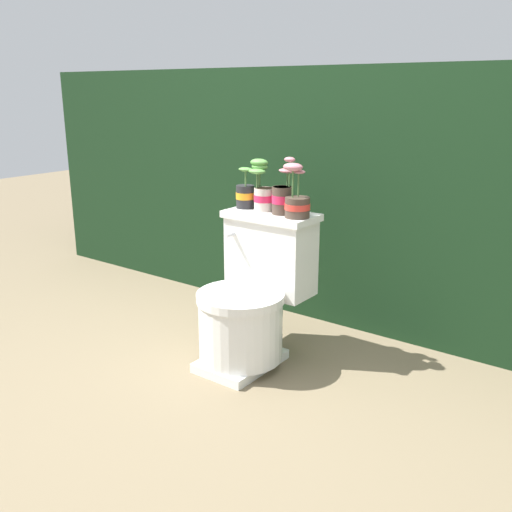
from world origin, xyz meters
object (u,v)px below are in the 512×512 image
toilet (253,298)px  potted_plant_left (245,193)px  potted_plant_midleft (263,190)px  potted_plant_middle (283,196)px  potted_plant_midright (297,201)px

toilet → potted_plant_left: (-0.15, 0.15, 0.43)m
potted_plant_midleft → potted_plant_middle: bearing=-5.7°
potted_plant_midright → toilet: bearing=-141.2°
toilet → potted_plant_midright: size_ratio=2.83×
potted_plant_left → potted_plant_midright: potted_plant_midright is taller
potted_plant_midleft → potted_plant_midright: potted_plant_midright is taller
toilet → potted_plant_middle: size_ratio=2.64×
toilet → potted_plant_midleft: 0.48m
toilet → potted_plant_midright: (0.15, 0.12, 0.43)m
toilet → potted_plant_left: potted_plant_left is taller
potted_plant_middle → potted_plant_midright: 0.09m
potted_plant_middle → potted_plant_midright: size_ratio=1.07×
potted_plant_middle → potted_plant_left: bearing=178.4°
toilet → potted_plant_midleft: (-0.06, 0.15, 0.45)m
potted_plant_left → potted_plant_middle: 0.21m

